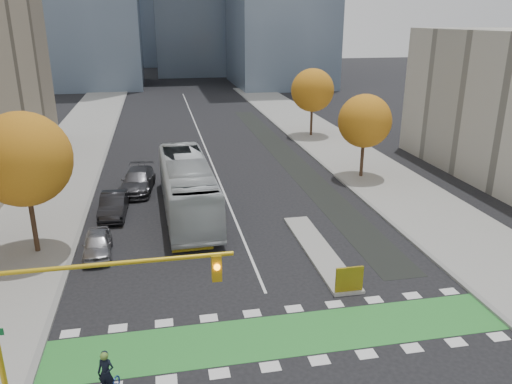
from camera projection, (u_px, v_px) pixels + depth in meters
name	position (u px, v px, depth m)	size (l,w,h in m)	color
ground	(292.00, 357.00, 20.00)	(300.00, 300.00, 0.00)	black
sidewalk_west	(39.00, 205.00, 36.02)	(7.00, 120.00, 0.15)	gray
sidewalk_east	(387.00, 183.00, 40.98)	(7.00, 120.00, 0.15)	gray
curb_west	(90.00, 202.00, 36.66)	(0.30, 120.00, 0.16)	gray
curb_east	(347.00, 185.00, 40.34)	(0.30, 120.00, 0.16)	gray
bike_crossing	(283.00, 335.00, 21.39)	(20.00, 3.00, 0.01)	#2B8431
centre_line	(201.00, 137.00, 57.04)	(0.15, 70.00, 0.01)	silver
bike_lane_paint	(286.00, 156.00, 49.16)	(2.50, 50.00, 0.01)	black
median_island	(318.00, 250.00, 29.05)	(1.60, 10.00, 0.16)	gray
hazard_board	(349.00, 279.00, 24.36)	(1.40, 0.12, 1.30)	yellow
tree_west	(23.00, 159.00, 27.06)	(5.20, 5.20, 8.22)	#332114
tree_east_near	(365.00, 121.00, 40.98)	(4.40, 4.40, 7.08)	#332114
tree_east_far	(313.00, 90.00, 55.76)	(4.80, 4.80, 7.65)	#332114
traffic_signal_west	(71.00, 296.00, 16.74)	(8.53, 0.56, 5.20)	#BF9914
bus	(187.00, 187.00, 34.34)	(3.17, 13.56, 3.78)	#B8BEC0
parked_car_a	(97.00, 244.00, 28.48)	(1.58, 3.93, 1.34)	gray
parked_car_b	(113.00, 205.00, 34.13)	(1.65, 4.74, 1.56)	black
parked_car_c	(138.00, 181.00, 39.01)	(2.33, 5.74, 1.67)	#48474C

